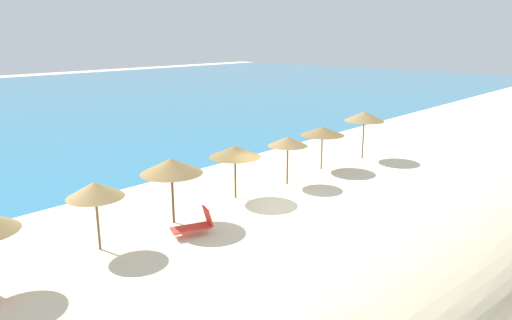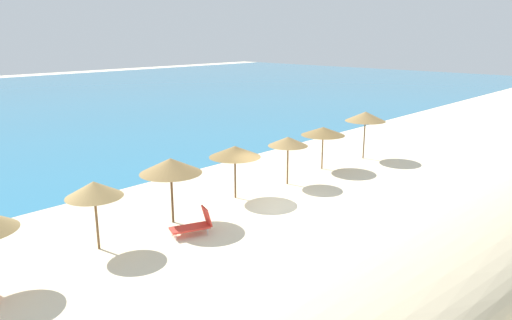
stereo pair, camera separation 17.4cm
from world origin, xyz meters
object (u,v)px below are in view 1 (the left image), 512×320
object	(u,v)px
beach_umbrella_1	(95,190)
beach_umbrella_5	(322,131)
beach_umbrella_2	(171,166)
beach_umbrella_4	(288,141)
beach_umbrella_3	(235,152)
lounge_chair_1	(196,224)
beach_umbrella_6	(364,116)

from	to	relation	value
beach_umbrella_1	beach_umbrella_5	distance (m)	13.82
beach_umbrella_2	beach_umbrella_4	world-z (taller)	beach_umbrella_2
beach_umbrella_1	beach_umbrella_3	xyz separation A→B (m)	(7.09, 0.39, -0.01)
beach_umbrella_2	lounge_chair_1	world-z (taller)	beach_umbrella_2
beach_umbrella_3	beach_umbrella_2	bearing A→B (deg)	-175.38
beach_umbrella_3	lounge_chair_1	distance (m)	4.73
beach_umbrella_4	beach_umbrella_2	bearing A→B (deg)	179.16
beach_umbrella_5	beach_umbrella_6	distance (m)	3.67
beach_umbrella_1	beach_umbrella_6	distance (m)	17.43
beach_umbrella_2	beach_umbrella_4	size ratio (longest dim) A/B	1.09
beach_umbrella_3	beach_umbrella_4	distance (m)	3.28
beach_umbrella_6	beach_umbrella_3	bearing A→B (deg)	177.22
beach_umbrella_4	lounge_chair_1	bearing A→B (deg)	-168.65
beach_umbrella_6	beach_umbrella_1	bearing A→B (deg)	179.62
beach_umbrella_2	beach_umbrella_4	distance (m)	7.05
beach_umbrella_6	beach_umbrella_2	bearing A→B (deg)	179.21
beach_umbrella_1	beach_umbrella_6	size ratio (longest dim) A/B	0.87
beach_umbrella_5	beach_umbrella_3	bearing A→B (deg)	179.66
beach_umbrella_2	beach_umbrella_5	xyz separation A→B (m)	(10.52, 0.27, -0.20)
beach_umbrella_1	beach_umbrella_4	xyz separation A→B (m)	(10.34, -0.02, -0.01)
beach_umbrella_6	lounge_chair_1	world-z (taller)	beach_umbrella_6
beach_umbrella_1	beach_umbrella_3	bearing A→B (deg)	3.12
beach_umbrella_5	beach_umbrella_2	bearing A→B (deg)	-178.55
beach_umbrella_3	beach_umbrella_6	bearing A→B (deg)	-2.78
beach_umbrella_6	lounge_chair_1	size ratio (longest dim) A/B	1.72
beach_umbrella_1	beach_umbrella_2	world-z (taller)	beach_umbrella_2
beach_umbrella_1	beach_umbrella_3	distance (m)	7.10
beach_umbrella_4	beach_umbrella_1	bearing A→B (deg)	179.87
beach_umbrella_5	beach_umbrella_4	bearing A→B (deg)	-173.93
beach_umbrella_1	beach_umbrella_2	distance (m)	3.30
beach_umbrella_3	beach_umbrella_4	size ratio (longest dim) A/B	1.01
beach_umbrella_1	beach_umbrella_4	world-z (taller)	beach_umbrella_1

